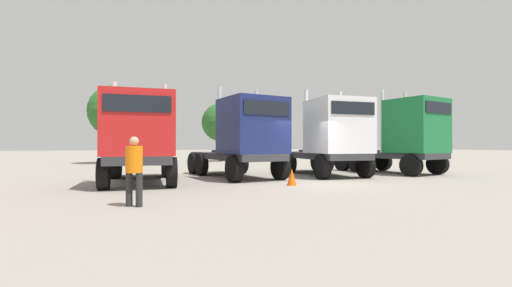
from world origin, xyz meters
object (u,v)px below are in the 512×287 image
Objects in this scene: semi_truck_navy at (245,137)px; semi_truck_green at (406,136)px; semi_truck_white at (331,137)px; traffic_cone_mid at (292,177)px; semi_truck_red at (140,137)px; visitor_in_hivis at (134,166)px.

semi_truck_green is (8.61, -0.79, 0.14)m from semi_truck_navy.
semi_truck_navy is 1.04× the size of semi_truck_white.
semi_truck_white is 9.83× the size of traffic_cone_mid.
semi_truck_navy is 8.65m from semi_truck_green.
semi_truck_white is at bearing 96.24° from semi_truck_red.
semi_truck_red reaches higher than visitor_in_hivis.
semi_truck_green is (4.41, -0.28, 0.08)m from semi_truck_white.
visitor_in_hivis reaches higher than traffic_cone_mid.
semi_truck_white is 10.48m from visitor_in_hivis.
semi_truck_white is (8.70, 0.16, 0.11)m from semi_truck_red.
visitor_in_hivis is at bearing -80.41° from semi_truck_green.
semi_truck_red is 1.08× the size of semi_truck_white.
visitor_in_hivis is (-4.94, -5.55, -0.85)m from semi_truck_navy.
semi_truck_green is 9.60× the size of traffic_cone_mid.
semi_truck_white is at bearing -22.94° from visitor_in_hivis.
traffic_cone_mid is at bearing -83.77° from semi_truck_green.
semi_truck_navy is 3.49m from traffic_cone_mid.
visitor_in_hivis is 6.21m from traffic_cone_mid.
semi_truck_red is 4.97m from visitor_in_hivis.
semi_truck_navy is at bearing -3.47° from visitor_in_hivis.
semi_truck_red is 1.05× the size of semi_truck_navy.
visitor_in_hivis is (-9.14, -5.04, -0.91)m from semi_truck_white.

